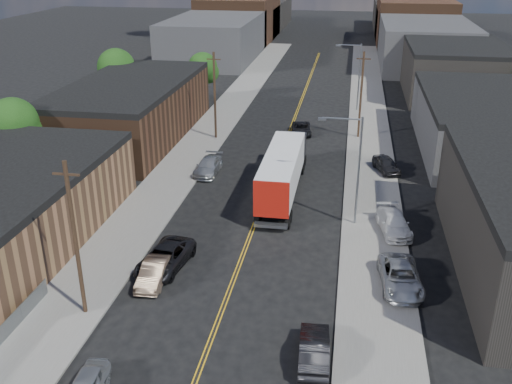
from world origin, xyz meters
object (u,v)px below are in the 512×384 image
(semi_truck, at_px, (284,167))
(car_ahead_truck, at_px, (301,129))
(car_right_oncoming, at_px, (314,349))
(car_right_lot_a, at_px, (400,277))
(car_right_lot_c, at_px, (386,164))
(car_right_lot_b, at_px, (394,223))
(car_left_c, at_px, (165,258))
(car_left_d, at_px, (208,166))
(car_left_b, at_px, (154,272))

(semi_truck, height_order, car_ahead_truck, semi_truck)
(car_right_oncoming, distance_m, car_ahead_truck, 40.61)
(car_right_lot_a, xyz_separation_m, car_right_lot_c, (-0.04, 21.15, -0.03))
(car_right_lot_b, bearing_deg, car_right_oncoming, -118.10)
(semi_truck, bearing_deg, car_right_lot_a, -56.91)
(car_ahead_truck, bearing_deg, semi_truck, -97.74)
(car_left_c, relative_size, car_right_lot_c, 1.34)
(car_left_c, bearing_deg, car_right_oncoming, -28.29)
(car_left_d, height_order, car_ahead_truck, car_left_d)
(car_right_lot_b, bearing_deg, car_right_lot_c, 79.56)
(car_left_c, relative_size, car_right_oncoming, 1.25)
(car_left_b, distance_m, car_right_lot_b, 18.95)
(car_right_oncoming, height_order, car_right_lot_c, car_right_lot_c)
(car_left_c, distance_m, car_right_lot_b, 17.89)
(car_right_lot_a, height_order, car_ahead_truck, car_right_lot_a)
(semi_truck, bearing_deg, car_left_b, -111.77)
(car_left_b, height_order, car_right_lot_c, car_right_lot_c)
(car_left_c, distance_m, car_ahead_truck, 33.01)
(semi_truck, height_order, car_right_lot_c, semi_truck)
(car_left_d, bearing_deg, car_left_b, -85.11)
(car_right_lot_b, bearing_deg, car_left_b, -159.18)
(semi_truck, relative_size, car_left_c, 2.86)
(car_left_c, height_order, car_right_lot_b, car_right_lot_b)
(car_right_lot_a, bearing_deg, car_ahead_truck, 101.81)
(semi_truck, bearing_deg, car_right_lot_b, -34.93)
(car_left_d, distance_m, car_right_lot_c, 17.63)
(car_ahead_truck, bearing_deg, car_right_lot_c, -57.59)
(car_left_b, xyz_separation_m, car_right_lot_c, (16.13, 23.02, 0.15))
(semi_truck, distance_m, car_right_lot_a, 17.55)
(car_right_lot_c, relative_size, car_ahead_truck, 0.90)
(car_right_lot_a, bearing_deg, car_left_c, 175.46)
(semi_truck, relative_size, car_left_d, 3.16)
(semi_truck, distance_m, car_right_lot_c, 11.57)
(car_left_c, bearing_deg, car_ahead_truck, 86.49)
(semi_truck, xyz_separation_m, car_right_oncoming, (4.46, -22.68, -1.69))
(car_right_lot_b, xyz_separation_m, car_ahead_truck, (-9.50, 24.36, -0.23))
(semi_truck, distance_m, car_left_b, 17.93)
(semi_truck, height_order, car_left_c, semi_truck)
(car_right_lot_a, xyz_separation_m, car_right_lot_b, (0.00, 8.00, -0.02))
(car_left_b, xyz_separation_m, car_right_lot_a, (16.17, 1.88, 0.19))
(semi_truck, height_order, car_left_b, semi_truck)
(car_right_oncoming, height_order, car_right_lot_a, car_right_lot_a)
(car_left_d, bearing_deg, car_left_c, -84.22)
(car_left_b, relative_size, car_right_lot_b, 0.87)
(car_left_c, xyz_separation_m, car_right_oncoming, (10.96, -8.00, -0.04))
(car_left_d, distance_m, car_right_lot_a, 25.11)
(car_left_c, distance_m, car_right_lot_c, 26.50)
(car_left_c, xyz_separation_m, car_left_d, (-1.40, 18.10, -0.05))
(car_right_lot_a, xyz_separation_m, car_ahead_truck, (-9.50, 32.36, -0.25))
(car_left_c, bearing_deg, car_left_b, -87.23)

